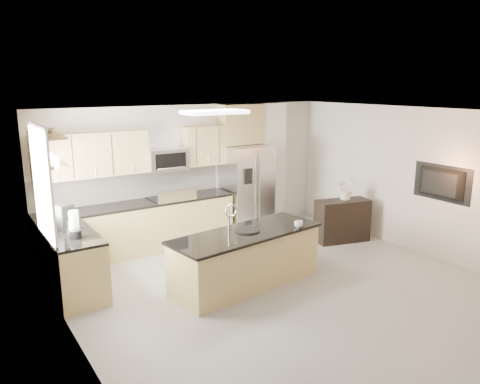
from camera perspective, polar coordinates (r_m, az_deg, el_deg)
floor at (r=7.02m, az=6.83°, el=-12.31°), size 6.50×6.50×0.00m
ceiling at (r=6.35m, az=7.47°, el=9.39°), size 6.00×6.50×0.02m
wall_back at (r=9.22m, az=-6.00°, el=2.43°), size 6.00×0.02×2.60m
wall_left at (r=5.23m, az=-19.05°, el=-6.64°), size 0.02×6.50×2.60m
wall_right at (r=8.76m, az=22.31°, el=0.95°), size 0.02×6.50×2.60m
back_counter at (r=8.65m, az=-12.14°, el=-4.16°), size 3.55×0.66×1.44m
left_counter at (r=7.28m, az=-19.75°, el=-8.12°), size 0.66×1.50×0.92m
range at (r=8.87m, az=-8.35°, el=-3.57°), size 0.76×0.64×1.14m
upper_cabinets at (r=8.47m, az=-13.45°, el=4.80°), size 3.50×0.33×0.75m
microwave at (r=8.72m, az=-8.95°, el=3.94°), size 0.76×0.40×0.40m
refrigerator at (r=9.51m, az=0.78°, el=0.32°), size 0.92×0.78×1.78m
partition_column at (r=10.04m, az=3.67°, el=3.37°), size 0.60×0.30×2.60m
window at (r=6.90m, az=-22.95°, el=0.77°), size 0.04×1.15×1.65m
shelf_lower at (r=6.96m, az=-22.30°, el=3.46°), size 0.30×1.20×0.04m
shelf_upper at (r=6.92m, az=-22.56°, el=6.47°), size 0.30×1.20×0.04m
ceiling_fixture at (r=7.43m, az=-3.09°, el=9.71°), size 1.00×0.50×0.06m
island at (r=7.15m, az=0.76°, el=-8.04°), size 2.49×1.16×1.26m
credenza at (r=9.26m, az=12.35°, el=-3.43°), size 1.10×0.67×0.82m
cup at (r=7.26m, az=7.14°, el=-3.91°), size 0.15×0.15×0.11m
platter at (r=7.05m, az=0.90°, el=-4.68°), size 0.43×0.43×0.02m
blender at (r=6.79m, az=-19.54°, el=-3.98°), size 0.17×0.17×0.40m
kettle at (r=7.15m, az=-19.81°, el=-3.66°), size 0.20×0.20×0.25m
coffee_maker at (r=7.23m, az=-20.60°, el=-2.97°), size 0.26×0.29×0.38m
bowl at (r=6.93m, az=-22.64°, el=6.97°), size 0.44×0.44×0.08m
flower_vase at (r=9.17m, az=12.87°, el=1.16°), size 0.63×0.56×0.67m
television at (r=8.57m, az=23.08°, el=0.96°), size 0.14×1.08×0.62m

